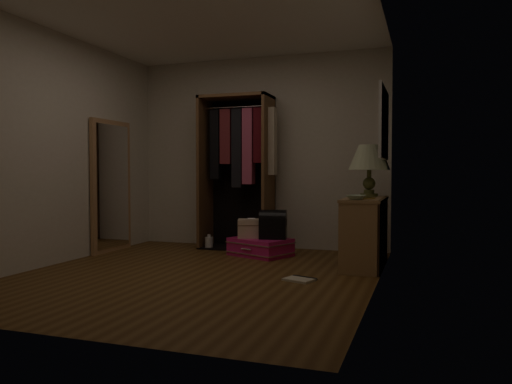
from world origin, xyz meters
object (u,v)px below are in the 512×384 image
Objects in this scene: floor_mirror at (111,186)px; white_jug at (209,243)px; train_case at (252,228)px; table_lamp at (369,159)px; open_wardrobe at (240,158)px; black_bag at (273,224)px; console_bookshelf at (365,230)px; pink_suitcase at (260,247)px.

floor_mirror is 1.48m from white_jug.
train_case is 1.66m from table_lamp.
floor_mirror reaches higher than train_case.
open_wardrobe is 3.32× the size of table_lamp.
white_jug is (-1.00, 0.31, -0.32)m from black_bag.
black_bag is (-1.13, 0.25, 0.01)m from console_bookshelf.
open_wardrobe is at bearing 23.68° from white_jug.
pink_suitcase is at bearing 8.55° from floor_mirror.
open_wardrobe is 5.68× the size of black_bag.
pink_suitcase is at bearing -176.36° from table_lamp.
floor_mirror reaches higher than console_bookshelf.
table_lamp is (1.13, 0.09, 0.79)m from black_bag.
console_bookshelf is 1.16m from black_bag.
open_wardrobe is 1.13m from black_bag.
console_bookshelf is at bearing -23.20° from black_bag.
floor_mirror is at bearing -152.82° from open_wardrobe.
floor_mirror is 4.30× the size of train_case.
train_case is 0.64× the size of table_lamp.
train_case is at bearing -55.22° from open_wardrobe.
open_wardrobe reaches higher than train_case.
table_lamp is (1.42, 0.07, 0.85)m from train_case.
train_case is 0.81m from white_jug.
floor_mirror is at bearing 177.00° from black_bag.
black_bag is 0.58× the size of table_lamp.
console_bookshelf is at bearing -90.67° from table_lamp.
train_case is at bearing -22.70° from white_jug.
floor_mirror is 4.71× the size of black_bag.
open_wardrobe is 5.19× the size of train_case.
pink_suitcase is at bearing -20.32° from white_jug.
floor_mirror is 3.28m from table_lamp.
floor_mirror reaches higher than black_bag.
black_bag reaches higher than white_jug.
white_jug is at bearing -177.21° from pink_suitcase.
open_wardrobe reaches higher than black_bag.
table_lamp is 2.41m from white_jug.
pink_suitcase is at bearing 167.32° from black_bag.
floor_mirror is 2.17m from black_bag.
train_case is (1.82, 0.30, -0.52)m from floor_mirror.
pink_suitcase is 0.26m from train_case.
open_wardrobe is at bearing 130.82° from black_bag.
floor_mirror is 1.99× the size of pink_suitcase.
pink_suitcase is 1.69m from table_lamp.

